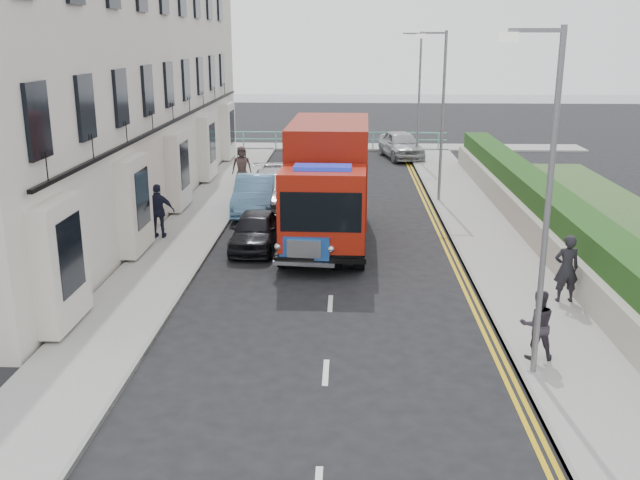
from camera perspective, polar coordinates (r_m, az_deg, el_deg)
The scene contains 22 objects.
ground at distance 17.02m, azimuth 0.67°, elevation -7.54°, with size 120.00×120.00×0.00m, color black.
pavement_west at distance 26.10m, azimuth -10.28°, elevation 0.81°, with size 2.40×38.00×0.12m, color gray.
pavement_east at distance 25.96m, azimuth 12.98°, elevation 0.57°, with size 2.60×38.00×0.12m, color gray.
promenade at distance 45.10m, azimuth 1.66°, elevation 7.45°, with size 30.00×2.50×0.12m, color gray.
sea_plane at distance 75.89m, azimuth 1.90°, elevation 10.91°, with size 120.00×120.00×0.00m, color #505D6E.
terrace_west at distance 30.24m, azimuth -17.57°, elevation 16.03°, with size 6.31×30.20×14.25m.
garden_east at distance 26.19m, azimuth 17.21°, elevation 2.29°, with size 1.45×28.00×1.75m.
seafront_railing at distance 44.23m, azimuth 1.65°, elevation 7.97°, with size 13.00×0.08×1.11m.
lamp_near at distance 14.38m, azimuth 17.42°, elevation 4.03°, with size 1.23×0.18×7.00m.
lamp_mid at distance 29.96m, azimuth 9.57°, elevation 10.46°, with size 1.23×0.18×7.00m.
lamp_far at distance 39.87m, azimuth 7.78°, elevation 11.88°, with size 1.23×0.18×7.00m.
bedford_lorry at distance 22.12m, azimuth -0.48°, elevation 0.98°, with size 2.41×5.02×2.29m.
red_lorry at distance 24.05m, azimuth 0.65°, elevation 4.83°, with size 2.76×7.69×3.99m.
parked_car_front at distance 23.61m, azimuth -5.19°, elevation 0.79°, with size 1.46×3.63×1.24m, color black.
parked_car_mid at distance 28.48m, azimuth -5.19°, elevation 3.66°, with size 1.53×4.39×1.45m, color #5B95C3.
parked_car_rear at distance 29.14m, azimuth -3.78°, elevation 4.02°, with size 2.09×5.14×1.49m, color #B0AFB4.
seafront_car_left at distance 39.39m, azimuth -0.01°, elevation 7.19°, with size 2.42×5.26×1.46m, color black.
seafront_car_right at distance 41.39m, azimuth 6.51°, elevation 7.59°, with size 1.85×4.59×1.56m, color #A1A2A6.
pedestrian_east_near at distance 19.48m, azimuth 19.11°, elevation -2.16°, with size 0.66×0.43×1.80m, color black.
pedestrian_east_far at distance 15.94m, azimuth 16.99°, elevation -6.48°, with size 0.75×0.59×1.55m, color #312A34.
pedestrian_west_near at distance 24.89m, azimuth -12.79°, elevation 2.28°, with size 1.09×0.45×1.86m, color black.
pedestrian_west_far at distance 32.91m, azimuth -6.27°, elevation 5.88°, with size 0.90×0.59×1.84m, color #41322F.
Camera 1 is at (0.39, -15.59, 6.82)m, focal length 40.00 mm.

